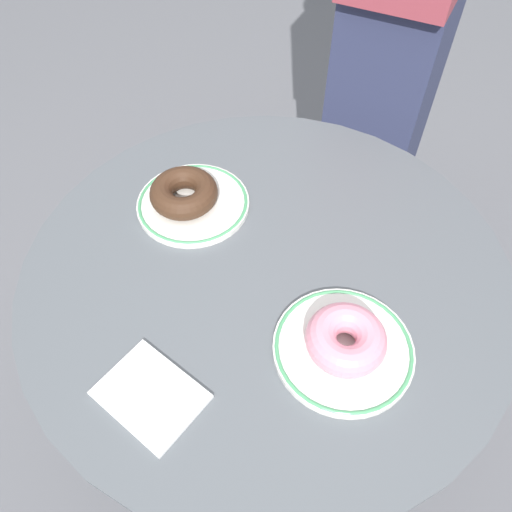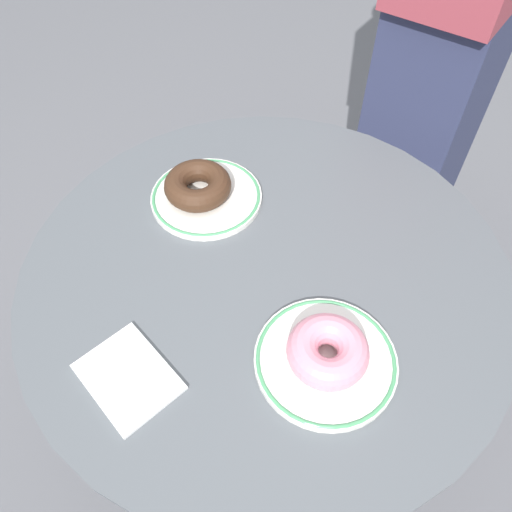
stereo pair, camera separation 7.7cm
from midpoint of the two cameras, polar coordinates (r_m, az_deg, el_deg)
name	(u,v)px [view 1 (the left image)]	position (r m, az deg, el deg)	size (l,w,h in m)	color
ground_plane	(262,424)	(1.44, -0.91, -18.91)	(7.00, 7.00, 0.02)	slate
cafe_table	(265,333)	(0.97, -1.29, -9.04)	(0.78, 0.78, 0.72)	#565B60
plate_left	(192,204)	(0.88, -9.94, 5.77)	(0.20, 0.20, 0.01)	white
plate_right	(343,348)	(0.71, 6.92, -10.77)	(0.20, 0.20, 0.01)	white
donut_chocolate	(184,193)	(0.86, -10.89, 7.04)	(0.12, 0.12, 0.04)	#422819
donut_pink_frosted	(346,339)	(0.68, 7.14, -9.73)	(0.11, 0.11, 0.04)	pink
paper_napkin	(150,395)	(0.70, -15.32, -15.44)	(0.13, 0.10, 0.01)	white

